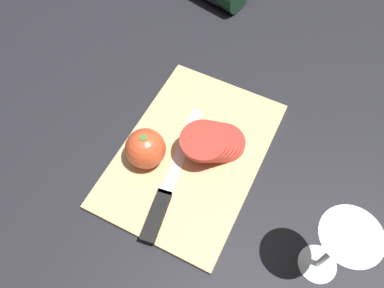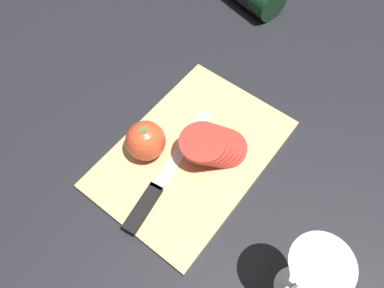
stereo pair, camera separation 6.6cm
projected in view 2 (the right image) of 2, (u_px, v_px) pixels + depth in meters
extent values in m
plane|color=black|center=(154.00, 175.00, 0.67)|extent=(3.00, 3.00, 0.00)
cube|color=tan|center=(192.00, 154.00, 0.69)|extent=(0.36, 0.24, 0.01)
cylinder|color=silver|center=(294.00, 287.00, 0.58)|extent=(0.06, 0.06, 0.00)
cylinder|color=silver|center=(299.00, 283.00, 0.55)|extent=(0.01, 0.01, 0.06)
cone|color=silver|center=(313.00, 272.00, 0.48)|extent=(0.08, 0.08, 0.08)
cone|color=beige|center=(308.00, 276.00, 0.50)|extent=(0.03, 0.03, 0.04)
sphere|color=#DB4C28|center=(146.00, 141.00, 0.66)|extent=(0.07, 0.07, 0.07)
cylinder|color=#47702D|center=(143.00, 131.00, 0.63)|extent=(0.01, 0.01, 0.01)
cube|color=silver|center=(184.00, 148.00, 0.69)|extent=(0.18, 0.05, 0.00)
cube|color=silver|center=(157.00, 186.00, 0.64)|extent=(0.02, 0.03, 0.01)
cube|color=black|center=(143.00, 208.00, 0.62)|extent=(0.09, 0.04, 0.01)
cylinder|color=red|center=(225.00, 148.00, 0.69)|extent=(0.08, 0.08, 0.01)
cylinder|color=red|center=(221.00, 147.00, 0.68)|extent=(0.08, 0.08, 0.01)
cylinder|color=red|center=(216.00, 146.00, 0.67)|extent=(0.08, 0.08, 0.01)
cylinder|color=red|center=(212.00, 145.00, 0.66)|extent=(0.08, 0.08, 0.01)
cylinder|color=red|center=(207.00, 144.00, 0.65)|extent=(0.08, 0.08, 0.01)
cylinder|color=red|center=(202.00, 142.00, 0.64)|extent=(0.08, 0.08, 0.01)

